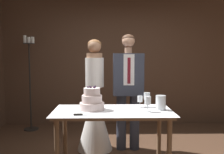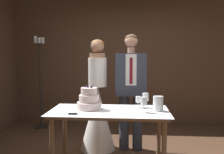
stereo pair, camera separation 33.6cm
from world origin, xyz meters
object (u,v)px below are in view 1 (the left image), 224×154
(bride, at_px, (95,110))
(groom, at_px, (128,86))
(wine_glass_middle, at_px, (140,100))
(wine_glass_far, at_px, (147,97))
(tiered_cake, at_px, (92,101))
(candle_stand, at_px, (30,82))
(cake_table, at_px, (113,119))
(hurricane_candle, at_px, (161,103))
(wine_glass_near, at_px, (148,101))
(cake_knife, at_px, (85,115))

(bride, xyz_separation_m, groom, (0.51, -0.00, 0.37))
(wine_glass_middle, distance_m, wine_glass_far, 0.10)
(tiered_cake, distance_m, candle_stand, 2.27)
(candle_stand, bearing_deg, cake_table, -50.59)
(hurricane_candle, height_order, groom, groom)
(cake_table, bearing_deg, hurricane_candle, 1.90)
(wine_glass_near, bearing_deg, hurricane_candle, 29.05)
(wine_glass_near, bearing_deg, wine_glass_far, 82.85)
(wine_glass_near, relative_size, hurricane_candle, 1.02)
(tiered_cake, bearing_deg, cake_knife, -101.90)
(tiered_cake, height_order, cake_knife, tiered_cake)
(wine_glass_middle, relative_size, groom, 0.08)
(wine_glass_middle, relative_size, hurricane_candle, 0.84)
(wine_glass_near, bearing_deg, tiered_cake, 169.23)
(tiered_cake, xyz_separation_m, wine_glass_far, (0.69, 0.14, 0.02))
(cake_knife, height_order, bride, bride)
(cake_knife, relative_size, wine_glass_far, 2.23)
(wine_glass_middle, relative_size, wine_glass_far, 0.79)
(groom, bearing_deg, wine_glass_far, -74.28)
(wine_glass_middle, relative_size, candle_stand, 0.08)
(tiered_cake, bearing_deg, candle_stand, 125.29)
(cake_table, height_order, hurricane_candle, hurricane_candle)
(cake_table, relative_size, tiered_cake, 4.74)
(candle_stand, bearing_deg, wine_glass_near, -45.14)
(tiered_cake, relative_size, cake_knife, 0.72)
(cake_knife, distance_m, wine_glass_near, 0.74)
(wine_glass_middle, height_order, bride, bride)
(wine_glass_middle, xyz_separation_m, groom, (-0.09, 0.67, 0.09))
(wine_glass_far, bearing_deg, bride, 136.76)
(cake_table, relative_size, candle_stand, 0.77)
(wine_glass_far, bearing_deg, groom, 105.72)
(candle_stand, bearing_deg, wine_glass_far, -40.55)
(tiered_cake, relative_size, candle_stand, 0.16)
(groom, bearing_deg, cake_knife, -117.70)
(cake_knife, xyz_separation_m, hurricane_candle, (0.89, 0.26, 0.08))
(cake_table, xyz_separation_m, cake_knife, (-0.31, -0.24, 0.11))
(wine_glass_near, relative_size, candle_stand, 0.10)
(cake_table, distance_m, groom, 0.93)
(cake_knife, height_order, groom, groom)
(wine_glass_far, xyz_separation_m, groom, (-0.18, 0.65, 0.06))
(wine_glass_far, xyz_separation_m, bride, (-0.70, 0.65, -0.31))
(tiered_cake, relative_size, hurricane_candle, 1.71)
(cake_knife, relative_size, hurricane_candle, 2.36)
(cake_table, relative_size, bride, 0.84)
(tiered_cake, bearing_deg, wine_glass_far, 11.50)
(wine_glass_near, distance_m, groom, 0.93)
(tiered_cake, xyz_separation_m, bride, (-0.01, 0.79, -0.29))
(wine_glass_middle, xyz_separation_m, hurricane_candle, (0.23, -0.15, -0.02))
(wine_glass_far, distance_m, candle_stand, 2.63)
(hurricane_candle, bearing_deg, candle_stand, 138.71)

